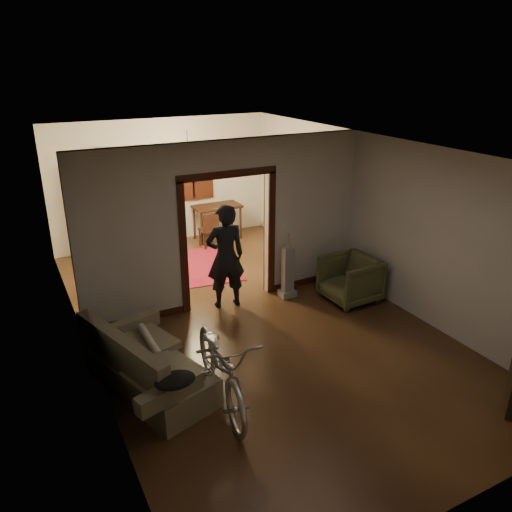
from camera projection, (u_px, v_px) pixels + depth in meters
floor at (248, 318)px, 8.22m from camera, size 5.00×8.50×0.01m
ceiling at (246, 146)px, 7.19m from camera, size 5.00×8.50×0.01m
wall_back at (163, 182)px, 11.21m from camera, size 5.00×0.02×2.80m
wall_left at (79, 266)px, 6.63m from camera, size 0.02×8.50×2.80m
wall_right at (374, 216)px, 8.77m from camera, size 0.02×8.50×2.80m
partition_wall at (227, 224)px, 8.32m from camera, size 5.00×0.14×2.80m
door_casing at (227, 241)px, 8.43m from camera, size 1.74×0.20×2.32m
far_window at (193, 173)px, 11.42m from camera, size 0.98×0.06×1.28m
chandelier at (188, 151)px, 9.42m from camera, size 0.24×0.24×0.24m
light_switch at (283, 225)px, 8.76m from camera, size 0.08×0.01×0.12m
sofa at (149, 360)px, 6.30m from camera, size 1.37×2.04×0.86m
rolled_paper at (149, 340)px, 6.56m from camera, size 0.10×0.80×0.10m
jacket at (175, 380)px, 5.48m from camera, size 0.46×0.34×0.13m
bicycle at (221, 364)px, 6.06m from camera, size 0.93×2.02×1.02m
armchair at (350, 279)px, 8.67m from camera, size 0.91×0.88×0.80m
vacuum at (288, 272)px, 8.80m from camera, size 0.34×0.31×0.93m
person at (225, 256)px, 8.32m from camera, size 0.71×0.51×1.81m
oriental_rug at (196, 266)px, 10.23m from camera, size 1.78×2.19×0.02m
locker at (114, 208)px, 10.69m from camera, size 1.06×0.65×2.01m
globe at (110, 164)px, 10.34m from camera, size 0.28×0.28×0.28m
desk at (217, 223)px, 11.69m from camera, size 1.16×0.76×0.80m
desk_chair at (208, 230)px, 11.18m from camera, size 0.46×0.46×0.81m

